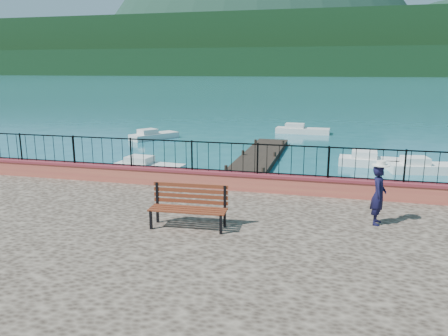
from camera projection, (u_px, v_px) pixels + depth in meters
The scene contains 14 objects.
ground at pixel (242, 278), 10.83m from camera, with size 2000.00×2000.00×0.00m, color #19596B.
parapet at pixel (266, 183), 14.00m from camera, with size 28.00×0.46×0.58m, color #BD6044.
railing at pixel (267, 159), 13.82m from camera, with size 27.00×0.05×0.95m, color black.
dock at pixel (252, 166), 22.62m from camera, with size 2.00×16.00×0.30m, color #2D231C.
far_forest at pixel (334, 62), 292.36m from camera, with size 900.00×60.00×18.00m, color black.
foothills at pixel (336, 46), 346.16m from camera, with size 900.00×120.00×44.00m, color black.
park_bench at pixel (188, 215), 10.82m from camera, with size 1.95×0.73×1.07m.
person at pixel (378, 195), 10.97m from camera, with size 0.56×0.36×1.52m, color black.
hat at pixel (381, 163), 10.79m from camera, with size 0.44×0.44×0.12m, color white.
boat_0 at pixel (149, 164), 21.73m from camera, with size 3.50×1.30×0.80m, color silver.
boat_1 at pixel (375, 159), 23.13m from camera, with size 3.67×1.30×0.80m, color white.
boat_2 at pixel (426, 165), 21.72m from camera, with size 3.49×1.30×0.80m, color silver.
boat_3 at pixel (154, 134), 32.00m from camera, with size 3.54×1.30×0.80m, color silver.
boat_4 at pixel (303, 128), 34.78m from camera, with size 4.20×1.30×0.80m, color silver.
Camera 1 is at (2.00, -9.76, 5.08)m, focal length 35.00 mm.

